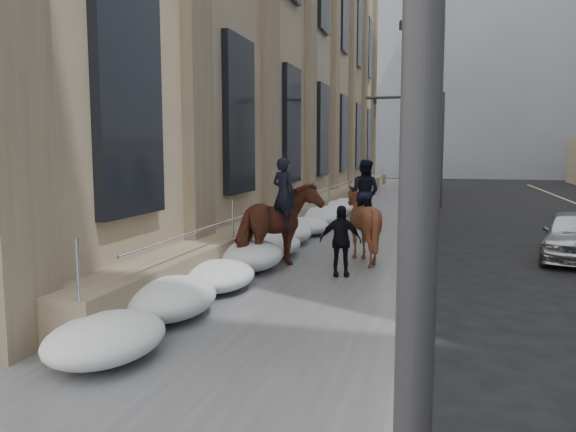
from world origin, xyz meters
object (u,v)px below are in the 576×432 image
Objects in this scene: mounted_horse_left at (279,224)px; mounted_horse_right at (362,219)px; car_silver at (575,235)px; pedestrian at (340,241)px.

mounted_horse_left is 1.02× the size of mounted_horse_right.
car_silver is at bearing -143.03° from mounted_horse_right.
car_silver is (5.78, 4.16, -0.25)m from pedestrian.
pedestrian is at bearing 99.83° from mounted_horse_right.
mounted_horse_right is (1.82, 1.61, -0.00)m from mounted_horse_left.
mounted_horse_left is 1.65× the size of pedestrian.
mounted_horse_right reaches higher than car_silver.
mounted_horse_left is at bearing 150.31° from pedestrian.
pedestrian reaches higher than car_silver.
car_silver is at bearing -130.95° from mounted_horse_left.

